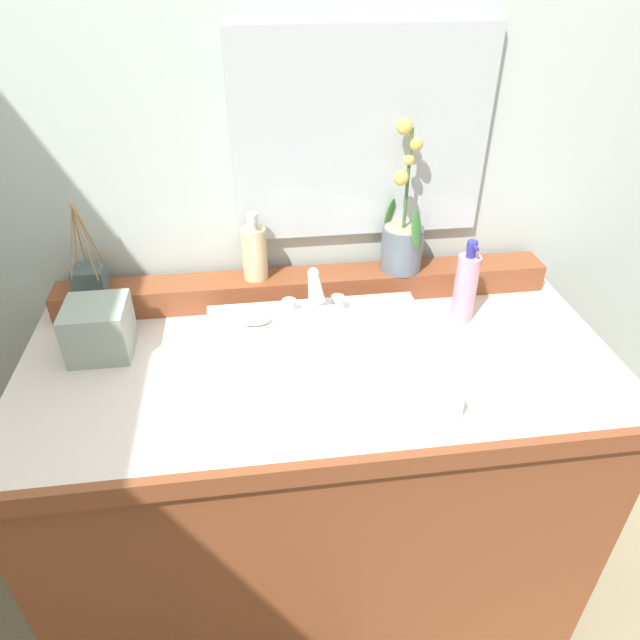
{
  "coord_description": "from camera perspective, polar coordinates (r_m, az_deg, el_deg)",
  "views": [
    {
      "loc": [
        -0.13,
        -0.97,
        1.61
      ],
      "look_at": [
        -0.0,
        -0.01,
        0.97
      ],
      "focal_mm": 31.74,
      "sensor_mm": 36.0,
      "label": 1
    }
  ],
  "objects": [
    {
      "name": "wall_back",
      "position": [
        1.44,
        -2.36,
        18.19
      ],
      "size": [
        3.1,
        0.2,
        2.45
      ],
      "primitive_type": "cube",
      "color": "silver",
      "rests_on": "ground"
    },
    {
      "name": "vanity_cabinet",
      "position": [
        1.53,
        -0.05,
        -16.57
      ],
      "size": [
        1.29,
        0.62,
        0.87
      ],
      "color": "brown",
      "rests_on": "ground"
    },
    {
      "name": "soap_dispenser",
      "position": [
        1.36,
        -6.63,
        6.85
      ],
      "size": [
        0.06,
        0.06,
        0.17
      ],
      "color": "beige",
      "rests_on": "back_ledge"
    },
    {
      "name": "reed_diffuser",
      "position": [
        1.42,
        -22.15,
        3.94
      ],
      "size": [
        0.07,
        0.1,
        0.23
      ],
      "color": "#435355",
      "rests_on": "back_ledge"
    },
    {
      "name": "mirror",
      "position": [
        1.35,
        4.28,
        17.86
      ],
      "size": [
        0.59,
        0.02,
        0.47
      ],
      "primitive_type": "cube",
      "color": "silver"
    },
    {
      "name": "floor",
      "position": [
        1.93,
        -0.04,
        -25.76
      ],
      "size": [
        3.1,
        3.78,
        0.1
      ],
      "primitive_type": "cube",
      "color": "gray",
      "rests_on": "ground"
    },
    {
      "name": "lotion_bottle",
      "position": [
        1.35,
        14.45,
        3.27
      ],
      "size": [
        0.05,
        0.06,
        0.2
      ],
      "color": "#D696AC",
      "rests_on": "vanity_cabinet"
    },
    {
      "name": "tissue_box",
      "position": [
        1.3,
        -21.39,
        -0.83
      ],
      "size": [
        0.13,
        0.13,
        0.12
      ],
      "primitive_type": "cube",
      "rotation": [
        0.0,
        0.0,
        0.0
      ],
      "color": "#93A297",
      "rests_on": "vanity_cabinet"
    },
    {
      "name": "back_ledge",
      "position": [
        1.42,
        -1.38,
        3.43
      ],
      "size": [
        1.21,
        0.09,
        0.07
      ],
      "primitive_type": "cube",
      "color": "brown",
      "rests_on": "vanity_cabinet"
    },
    {
      "name": "potted_plant",
      "position": [
        1.4,
        8.29,
        8.21
      ],
      "size": [
        0.1,
        0.12,
        0.36
      ],
      "color": "slate",
      "rests_on": "back_ledge"
    },
    {
      "name": "soap_bar",
      "position": [
        1.24,
        -6.54,
        0.12
      ],
      "size": [
        0.07,
        0.04,
        0.02
      ],
      "primitive_type": "ellipsoid",
      "color": "beige",
      "rests_on": "sink_basin"
    },
    {
      "name": "sink_basin",
      "position": [
        1.18,
        0.23,
        -4.45
      ],
      "size": [
        0.48,
        0.39,
        0.29
      ],
      "color": "white",
      "rests_on": "vanity_cabinet"
    }
  ]
}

